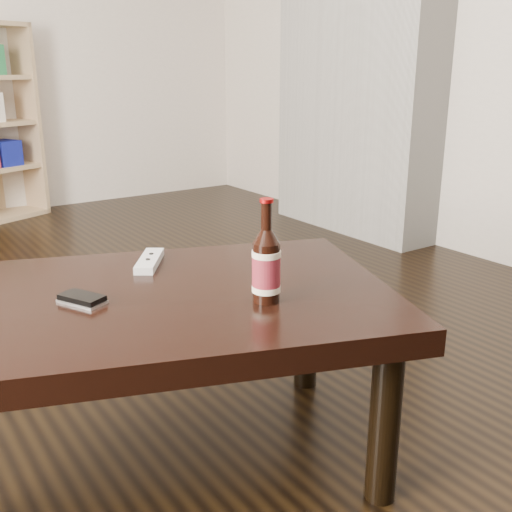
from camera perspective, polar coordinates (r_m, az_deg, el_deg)
floor at (r=1.99m, az=-18.84°, el=-14.91°), size 5.00×6.00×0.01m
chimney_breast at (r=3.97m, az=9.87°, el=21.88°), size 0.30×1.20×2.70m
coffee_table at (r=1.56m, az=-11.41°, el=-5.88°), size 1.48×1.16×0.49m
beer_bottle at (r=1.43m, az=0.99°, el=-0.96°), size 0.09×0.09×0.25m
phone at (r=1.51m, az=-16.23°, el=-3.96°), size 0.10×0.13×0.02m
remote at (r=1.75m, az=-10.11°, el=-0.46°), size 0.16×0.19×0.02m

